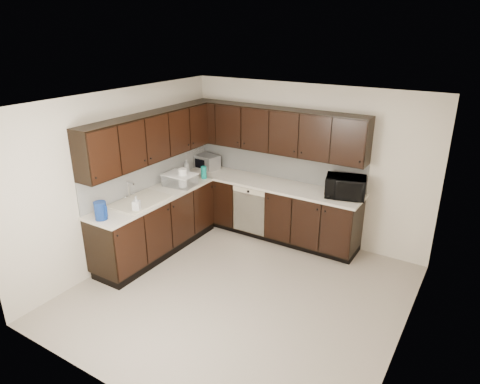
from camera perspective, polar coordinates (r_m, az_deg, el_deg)
name	(u,v)px	position (r m, az deg, el deg)	size (l,w,h in m)	color
floor	(240,293)	(5.80, -0.03, -13.32)	(4.00, 4.00, 0.00)	#ADA08F
ceiling	(240,103)	(4.84, -0.03, 11.83)	(4.00, 4.00, 0.00)	white
wall_back	(306,164)	(6.87, 8.80, 3.72)	(4.00, 0.02, 2.50)	beige
wall_left	(122,177)	(6.40, -15.44, 1.88)	(0.02, 4.00, 2.50)	beige
wall_right	(412,248)	(4.57, 21.97, -6.96)	(0.02, 4.00, 2.50)	beige
wall_front	(115,286)	(3.84, -16.30, -11.88)	(4.00, 0.02, 2.50)	beige
lower_cabinets	(223,218)	(6.88, -2.30, -3.47)	(3.00, 2.80, 0.90)	black
countertop	(222,188)	(6.69, -2.39, 0.47)	(3.03, 2.83, 0.04)	silver
backsplash	(218,167)	(6.88, -2.89, 3.36)	(3.00, 2.80, 0.48)	silver
upper_cabinets	(220,133)	(6.56, -2.72, 7.83)	(3.00, 2.80, 0.70)	black
dishwasher	(249,208)	(6.91, 1.18, -2.14)	(0.58, 0.04, 0.78)	beige
sink	(140,206)	(6.31, -13.20, -1.81)	(0.54, 0.82, 0.42)	beige
microwave	(345,187)	(6.43, 13.86, 0.67)	(0.57, 0.39, 0.32)	black
soap_bottle_a	(136,204)	(5.96, -13.66, -1.51)	(0.10, 0.10, 0.21)	gray
soap_bottle_b	(187,167)	(7.26, -7.13, 3.29)	(0.10, 0.10, 0.26)	gray
toaster_oven	(207,162)	(7.54, -4.37, 4.00)	(0.39, 0.29, 0.24)	silver
storage_bin	(180,180)	(6.79, -8.01, 1.61)	(0.46, 0.34, 0.18)	silver
blue_pitcher	(101,211)	(5.83, -18.10, -2.37)	(0.16, 0.16, 0.24)	#11389C
teal_tumbler	(204,172)	(7.06, -4.85, 2.61)	(0.09, 0.09, 0.20)	#0D9081
paper_towel_roll	(183,178)	(6.72, -7.65, 1.90)	(0.13, 0.13, 0.29)	white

